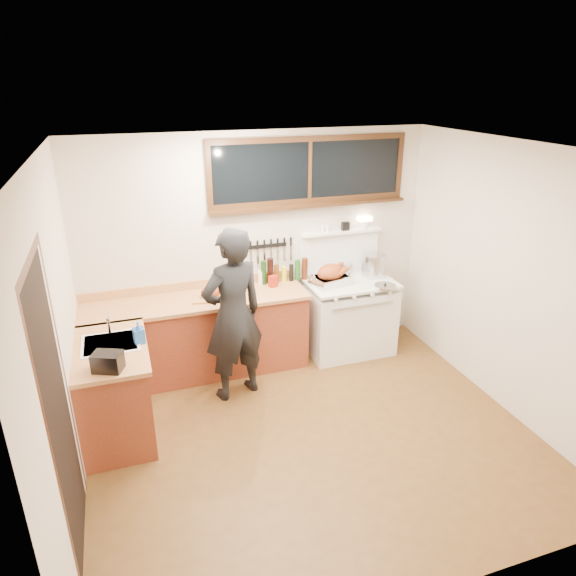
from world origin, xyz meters
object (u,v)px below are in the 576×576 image
object	(u,v)px
man	(233,315)
roast_turkey	(331,276)
vintage_stove	(348,314)
cutting_board	(211,294)

from	to	relation	value
man	roast_turkey	size ratio (longest dim) A/B	3.81
vintage_stove	cutting_board	world-z (taller)	vintage_stove
vintage_stove	man	world-z (taller)	man
vintage_stove	cutting_board	size ratio (longest dim) A/B	3.62
man	cutting_board	bearing A→B (deg)	103.61
man	roast_turkey	distance (m)	1.35
vintage_stove	cutting_board	distance (m)	1.70
man	cutting_board	size ratio (longest dim) A/B	4.16
cutting_board	man	bearing A→B (deg)	-76.39
vintage_stove	man	distance (m)	1.65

